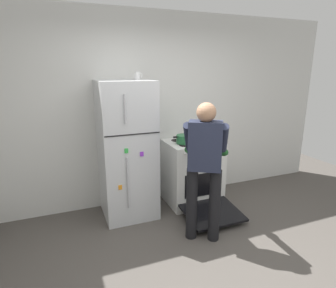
{
  "coord_description": "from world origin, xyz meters",
  "views": [
    {
      "loc": [
        -1.23,
        -1.93,
        1.95
      ],
      "look_at": [
        0.06,
        1.32,
        1.0
      ],
      "focal_mm": 30.21,
      "sensor_mm": 36.0,
      "label": 1
    }
  ],
  "objects_px": {
    "person_cook": "(205,160)",
    "pepper_mill": "(205,131)",
    "coffee_mug": "(137,76)",
    "refrigerator": "(127,150)",
    "stove_range": "(193,173)",
    "red_pot": "(184,139)"
  },
  "relations": [
    {
      "from": "refrigerator",
      "to": "stove_range",
      "type": "bearing_deg",
      "value": -1.05
    },
    {
      "from": "stove_range",
      "to": "pepper_mill",
      "type": "relative_size",
      "value": 7.56
    },
    {
      "from": "coffee_mug",
      "to": "pepper_mill",
      "type": "relative_size",
      "value": 0.69
    },
    {
      "from": "coffee_mug",
      "to": "person_cook",
      "type": "bearing_deg",
      "value": -62.42
    },
    {
      "from": "refrigerator",
      "to": "red_pot",
      "type": "height_order",
      "value": "refrigerator"
    },
    {
      "from": "refrigerator",
      "to": "pepper_mill",
      "type": "relative_size",
      "value": 11.07
    },
    {
      "from": "refrigerator",
      "to": "coffee_mug",
      "type": "relative_size",
      "value": 16.07
    },
    {
      "from": "refrigerator",
      "to": "red_pot",
      "type": "distance_m",
      "value": 0.81
    },
    {
      "from": "red_pot",
      "to": "pepper_mill",
      "type": "xyz_separation_m",
      "value": [
        0.46,
        0.25,
        0.02
      ]
    },
    {
      "from": "person_cook",
      "to": "pepper_mill",
      "type": "xyz_separation_m",
      "value": [
        0.59,
        1.08,
        0.06
      ]
    },
    {
      "from": "stove_range",
      "to": "pepper_mill",
      "type": "xyz_separation_m",
      "value": [
        0.3,
        0.22,
        0.56
      ]
    },
    {
      "from": "refrigerator",
      "to": "pepper_mill",
      "type": "distance_m",
      "value": 1.28
    },
    {
      "from": "refrigerator",
      "to": "person_cook",
      "type": "bearing_deg",
      "value": -52.8
    },
    {
      "from": "stove_range",
      "to": "coffee_mug",
      "type": "bearing_deg",
      "value": 175.02
    },
    {
      "from": "stove_range",
      "to": "red_pot",
      "type": "distance_m",
      "value": 0.56
    },
    {
      "from": "stove_range",
      "to": "coffee_mug",
      "type": "distance_m",
      "value": 1.6
    },
    {
      "from": "coffee_mug",
      "to": "pepper_mill",
      "type": "height_order",
      "value": "coffee_mug"
    },
    {
      "from": "red_pot",
      "to": "coffee_mug",
      "type": "height_order",
      "value": "coffee_mug"
    },
    {
      "from": "stove_range",
      "to": "red_pot",
      "type": "height_order",
      "value": "red_pot"
    },
    {
      "from": "person_cook",
      "to": "red_pot",
      "type": "bearing_deg",
      "value": 80.89
    },
    {
      "from": "red_pot",
      "to": "coffee_mug",
      "type": "distance_m",
      "value": 1.06
    },
    {
      "from": "stove_range",
      "to": "refrigerator",
      "type": "bearing_deg",
      "value": 178.95
    }
  ]
}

